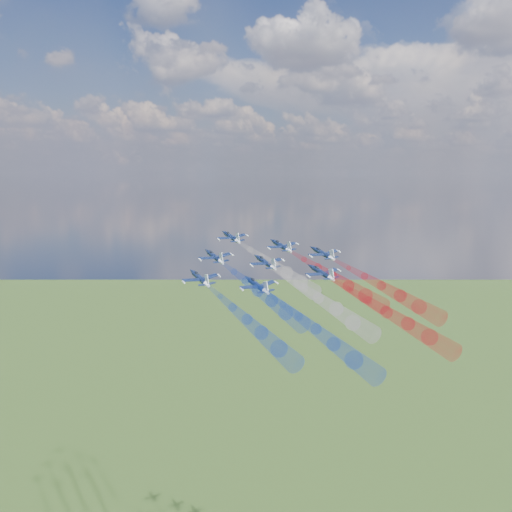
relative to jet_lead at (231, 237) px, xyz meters
The scene contains 16 objects.
jet_lead is the anchor object (origin of this frame).
trail_lead 24.22m from the jet_lead, 25.91° to the right, with size 3.98×37.90×3.98m, color silver, non-canonical shape.
jet_inner_left 15.70m from the jet_lead, 69.29° to the right, with size 9.54×11.93×3.18m, color black, non-canonical shape.
trail_inner_left 37.35m from the jet_lead, 42.68° to the right, with size 3.98×37.90×3.98m, color blue, non-canonical shape.
jet_inner_right 15.66m from the jet_lead, 11.26° to the left, with size 9.54×11.93×3.18m, color black, non-canonical shape.
trail_inner_right 37.91m from the jet_lead, 11.33° to the right, with size 3.98×37.90×3.98m, color red, non-canonical shape.
jet_outer_left 30.76m from the jet_lead, 66.93° to the right, with size 9.54×11.93×3.18m, color black, non-canonical shape.
trail_outer_left 51.69m from the jet_lead, 48.93° to the right, with size 3.98×37.90×3.98m, color blue, non-canonical shape.
jet_center_third 21.85m from the jet_lead, 28.21° to the right, with size 9.54×11.93×3.18m, color black, non-canonical shape.
trail_center_third 46.06m from the jet_lead, 27.00° to the right, with size 3.98×37.90×3.98m, color silver, non-canonical shape.
jet_outer_right 27.78m from the jet_lead, 11.56° to the left, with size 9.54×11.93×3.18m, color black, non-canonical shape.
trail_outer_right 49.28m from the jet_lead, ahead, with size 3.98×37.90×3.98m, color red, non-canonical shape.
jet_rear_left 34.93m from the jet_lead, 42.25° to the right, with size 9.54×11.93×3.18m, color black, non-canonical shape.
trail_rear_left 58.59m from the jet_lead, 35.56° to the right, with size 3.98×37.90×3.98m, color blue, non-canonical shape.
jet_rear_right 34.70m from the jet_lead, 11.66° to the right, with size 9.54×11.93×3.18m, color black, non-canonical shape.
trail_rear_right 58.49m from the jet_lead, 17.49° to the right, with size 3.98×37.90×3.98m, color red, non-canonical shape.
Camera 1 is at (101.69, -117.19, 187.16)m, focal length 39.40 mm.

